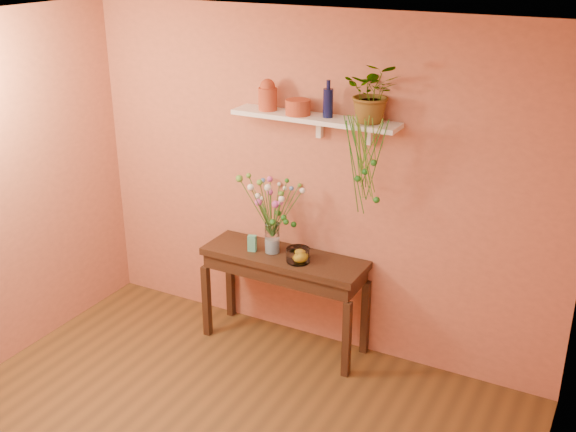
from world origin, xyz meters
The scene contains 13 objects.
room centered at (0.00, 0.00, 1.35)m, with size 4.04×4.04×2.70m.
sideboard centered at (-0.15, 1.77, 0.69)m, with size 1.34×0.43×0.81m.
wall_shelf centered at (0.06, 1.87, 1.92)m, with size 1.30×0.24×0.19m.
terracotta_jug centered at (-0.34, 1.87, 2.05)m, with size 0.17×0.17×0.24m.
terracotta_pot centered at (-0.07, 1.85, 1.99)m, with size 0.19×0.19×0.11m, color #9C3E29.
blue_bottle centered at (0.15, 1.88, 2.05)m, with size 0.10×0.10×0.27m.
spider_plant centered at (0.49, 1.89, 2.15)m, with size 0.39×0.33×0.43m, color #1F661D.
plant_fronds centered at (0.51, 1.74, 1.67)m, with size 0.32×0.32×0.75m.
glass_vase centered at (-0.26, 1.77, 0.92)m, with size 0.12×0.12×0.25m.
bouquet centered at (-0.26, 1.75, 1.27)m, with size 0.53×0.51×0.53m.
glass_bowl centered at (0.01, 1.71, 0.86)m, with size 0.18×0.18×0.11m.
lemon centered at (0.02, 1.71, 0.86)m, with size 0.09×0.09×0.09m, color yellow.
carton centered at (-0.41, 1.71, 0.88)m, with size 0.07×0.05×0.13m, color teal.
Camera 1 is at (2.22, -2.64, 3.18)m, focal length 43.41 mm.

